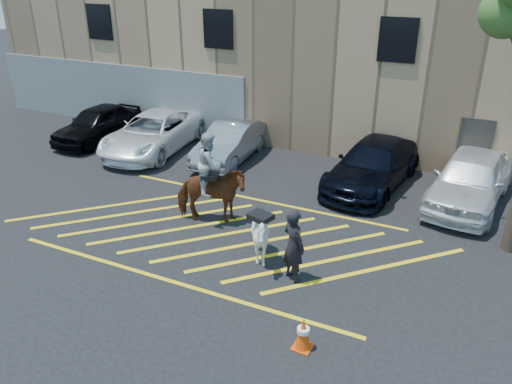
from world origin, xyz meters
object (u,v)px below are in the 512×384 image
at_px(saddled_white, 261,236).
at_px(car_black_suv, 98,124).
at_px(car_blue_suv, 373,165).
at_px(car_white_pickup, 153,133).
at_px(car_white_suv, 470,179).
at_px(handler, 294,245).
at_px(traffic_cone, 303,333).
at_px(car_silver_sedan, 230,142).
at_px(mounted_bay, 210,188).

bearing_deg(saddled_white, car_black_suv, 150.86).
distance_m(car_black_suv, car_blue_suv, 11.75).
bearing_deg(saddled_white, car_blue_suv, 76.35).
relative_size(car_white_pickup, car_blue_suv, 1.03).
distance_m(car_white_suv, handler, 7.17).
relative_size(car_blue_suv, traffic_cone, 7.16).
distance_m(car_silver_sedan, car_white_suv, 8.63).
relative_size(car_black_suv, car_silver_sedan, 1.02).
distance_m(car_silver_sedan, mounted_bay, 5.15).
bearing_deg(traffic_cone, car_silver_sedan, 125.64).
height_order(car_white_suv, traffic_cone, car_white_suv).
height_order(handler, traffic_cone, handler).
height_order(handler, mounted_bay, mounted_bay).
distance_m(car_black_suv, saddled_white, 11.77).
bearing_deg(car_blue_suv, car_black_suv, -171.35).
xyz_separation_m(car_white_pickup, car_silver_sedan, (3.30, 0.42, -0.05)).
bearing_deg(traffic_cone, car_blue_suv, 94.27).
bearing_deg(saddled_white, car_white_pickup, 142.45).
height_order(mounted_bay, traffic_cone, mounted_bay).
bearing_deg(car_white_pickup, traffic_cone, -46.66).
distance_m(handler, mounted_bay, 3.67).
xyz_separation_m(car_blue_suv, car_white_suv, (3.08, -0.13, 0.09)).
relative_size(car_silver_sedan, mounted_bay, 1.55).
bearing_deg(car_blue_suv, handler, -86.53).
bearing_deg(car_white_pickup, mounted_bay, -45.77).
distance_m(car_blue_suv, saddled_white, 6.19).
bearing_deg(traffic_cone, mounted_bay, 138.08).
xyz_separation_m(car_white_suv, traffic_cone, (-2.44, -8.41, -0.48)).
bearing_deg(saddled_white, handler, -19.78).
distance_m(car_blue_suv, mounted_bay, 5.96).
relative_size(car_black_suv, car_white_suv, 0.88).
bearing_deg(car_white_pickup, car_black_suv, 173.23).
height_order(car_black_suv, car_white_pickup, car_white_pickup).
xyz_separation_m(car_black_suv, car_white_suv, (14.82, 0.15, 0.10)).
bearing_deg(saddled_white, traffic_cone, -50.36).
relative_size(car_white_pickup, mounted_bay, 1.96).
bearing_deg(car_blue_suv, saddled_white, -96.36).
xyz_separation_m(car_silver_sedan, car_blue_suv, (5.55, -0.09, 0.05)).
relative_size(car_blue_suv, handler, 2.80).
bearing_deg(car_white_suv, car_white_pickup, -171.60).
bearing_deg(car_silver_sedan, car_blue_suv, -4.19).
bearing_deg(handler, car_silver_sedan, -20.77).
xyz_separation_m(car_silver_sedan, handler, (5.13, -6.48, 0.23)).
bearing_deg(mounted_bay, traffic_cone, -41.92).
height_order(car_white_suv, saddled_white, car_white_suv).
xyz_separation_m(car_white_pickup, car_blue_suv, (8.85, 0.33, 0.01)).
distance_m(car_black_suv, handler, 12.86).
xyz_separation_m(saddled_white, traffic_cone, (2.10, -2.53, -0.37)).
relative_size(handler, saddled_white, 1.18).
distance_m(car_blue_suv, handler, 6.40).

